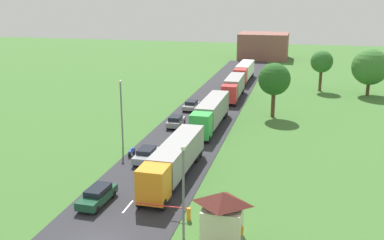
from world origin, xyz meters
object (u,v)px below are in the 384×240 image
(distant_building, at_px, (264,46))
(person_second, at_px, (241,234))
(car_fourth, at_px, (191,105))
(car_third, at_px, (176,121))
(truck_third, at_px, (234,87))
(guard_booth, at_px, (222,216))
(tree_birch, at_px, (274,79))
(motorcycle_courier, at_px, (132,152))
(car_lead, at_px, (97,195))
(lamppost_lead, at_px, (183,188))
(person_lead, at_px, (230,221))
(barrier_gate, at_px, (179,211))
(truck_lead, at_px, (174,159))
(tree_oak, at_px, (322,62))
(tree_maple, at_px, (370,67))
(car_second, at_px, (146,155))
(truck_fourth, at_px, (244,71))
(lamppost_second, at_px, (121,110))
(truck_second, at_px, (211,112))

(distant_building, bearing_deg, person_second, -85.96)
(car_fourth, bearing_deg, car_third, -88.81)
(truck_third, height_order, guard_booth, guard_booth)
(distant_building, bearing_deg, tree_birch, -83.74)
(car_fourth, relative_size, motorcycle_courier, 2.14)
(car_lead, distance_m, lamppost_lead, 9.98)
(car_third, bearing_deg, person_lead, -65.92)
(car_fourth, distance_m, barrier_gate, 35.40)
(truck_lead, xyz_separation_m, guard_booth, (6.55, -10.32, -0.10))
(car_lead, distance_m, car_fourth, 33.74)
(tree_oak, xyz_separation_m, tree_maple, (8.18, -1.91, -0.33))
(car_second, relative_size, guard_booth, 1.09)
(car_lead, xyz_separation_m, car_fourth, (0.09, 33.74, -0.04))
(truck_fourth, xyz_separation_m, tree_maple, (23.16, -8.13, 3.01))
(lamppost_second, relative_size, tree_birch, 1.01)
(truck_lead, bearing_deg, lamppost_second, 137.93)
(truck_second, height_order, barrier_gate, truck_second)
(truck_fourth, distance_m, motorcycle_courier, 48.00)
(person_lead, bearing_deg, person_second, -59.70)
(truck_lead, height_order, lamppost_second, lamppost_second)
(lamppost_lead, bearing_deg, car_fourth, 102.88)
(motorcycle_courier, bearing_deg, person_second, -47.29)
(truck_second, bearing_deg, person_lead, -75.58)
(motorcycle_courier, height_order, lamppost_lead, lamppost_lead)
(car_second, xyz_separation_m, car_fourth, (-0.63, 23.07, -0.03))
(truck_fourth, xyz_separation_m, car_third, (-4.77, -35.44, -1.24))
(truck_third, bearing_deg, car_lead, -97.09)
(truck_fourth, distance_m, tree_birch, 28.24)
(barrier_gate, bearing_deg, person_lead, -11.94)
(motorcycle_courier, xyz_separation_m, tree_oak, (21.50, 41.31, 4.90))
(car_second, distance_m, car_fourth, 23.08)
(lamppost_second, bearing_deg, car_fourth, 79.11)
(lamppost_lead, height_order, tree_oak, tree_oak)
(lamppost_lead, distance_m, lamppost_second, 22.07)
(person_lead, distance_m, lamppost_lead, 4.97)
(truck_lead, xyz_separation_m, tree_oak, (15.11, 46.35, 3.36))
(tree_oak, distance_m, tree_birch, 21.98)
(truck_third, relative_size, tree_maple, 1.45)
(motorcycle_courier, height_order, tree_maple, tree_maple)
(barrier_gate, relative_size, tree_maple, 0.56)
(guard_booth, relative_size, lamppost_lead, 0.54)
(car_third, relative_size, lamppost_second, 0.50)
(person_lead, relative_size, lamppost_second, 0.20)
(car_second, distance_m, guard_booth, 17.72)
(tree_maple, bearing_deg, distant_building, 117.32)
(motorcycle_courier, bearing_deg, lamppost_second, 128.72)
(car_third, xyz_separation_m, guard_booth, (11.19, -27.45, 1.12))
(car_fourth, xyz_separation_m, tree_birch, (12.65, -1.16, 4.81))
(motorcycle_courier, bearing_deg, truck_lead, -38.24)
(truck_second, relative_size, distant_building, 1.09)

